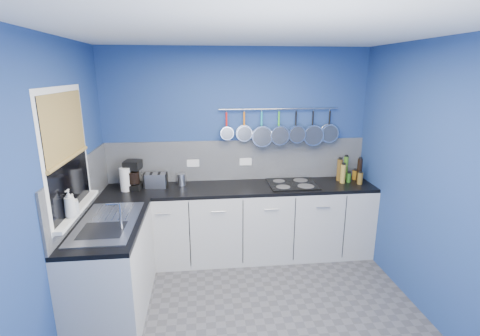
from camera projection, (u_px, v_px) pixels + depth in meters
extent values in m
cube|color=#47474C|center=(254.00, 320.00, 3.27)|extent=(3.20, 3.00, 0.02)
cube|color=white|center=(258.00, 30.00, 2.61)|extent=(3.20, 3.00, 0.02)
cube|color=navy|center=(237.00, 152.00, 4.39)|extent=(3.20, 0.02, 2.50)
cube|color=navy|center=(310.00, 307.00, 1.50)|extent=(3.20, 0.02, 2.50)
cube|color=navy|center=(53.00, 199.00, 2.77)|extent=(0.02, 3.00, 2.50)
cube|color=navy|center=(436.00, 185.00, 3.11)|extent=(0.02, 3.00, 2.50)
cube|color=gray|center=(237.00, 160.00, 4.40)|extent=(3.20, 0.02, 0.50)
cube|color=gray|center=(82.00, 187.00, 3.38)|extent=(0.02, 1.80, 0.50)
cube|color=#B7B5B1|center=(240.00, 223.00, 4.31)|extent=(3.20, 0.60, 0.86)
cube|color=black|center=(240.00, 188.00, 4.19)|extent=(3.20, 0.60, 0.04)
cube|color=#B7B5B1|center=(113.00, 269.00, 3.31)|extent=(0.60, 1.20, 0.86)
cube|color=black|center=(108.00, 224.00, 3.19)|extent=(0.60, 1.20, 0.04)
cube|color=white|center=(67.00, 153.00, 2.99)|extent=(0.01, 1.00, 1.10)
cube|color=black|center=(67.00, 153.00, 2.99)|extent=(0.01, 0.90, 1.00)
cube|color=olive|center=(65.00, 126.00, 2.93)|extent=(0.01, 0.90, 0.55)
cube|color=white|center=(77.00, 210.00, 3.12)|extent=(0.10, 0.98, 0.03)
cube|color=silver|center=(108.00, 222.00, 3.18)|extent=(0.50, 0.95, 0.01)
cube|color=white|center=(193.00, 163.00, 4.33)|extent=(0.15, 0.01, 0.09)
cube|color=white|center=(246.00, 162.00, 4.40)|extent=(0.15, 0.01, 0.09)
cylinder|color=silver|center=(279.00, 109.00, 4.25)|extent=(1.45, 0.02, 0.02)
imported|color=white|center=(69.00, 203.00, 2.90)|extent=(0.10, 0.10, 0.24)
imported|color=white|center=(73.00, 204.00, 2.98)|extent=(0.10, 0.10, 0.17)
cylinder|color=white|center=(125.00, 179.00, 4.01)|extent=(0.12, 0.12, 0.27)
cube|color=silver|center=(156.00, 180.00, 4.14)|extent=(0.27, 0.18, 0.16)
cylinder|color=silver|center=(182.00, 180.00, 4.21)|extent=(0.11, 0.11, 0.14)
cube|color=black|center=(292.00, 184.00, 4.26)|extent=(0.56, 0.50, 0.01)
cylinder|color=#8C5914|center=(355.00, 175.00, 4.45)|extent=(0.07, 0.07, 0.12)
cylinder|color=#3F721E|center=(346.00, 168.00, 4.42)|extent=(0.06, 0.06, 0.29)
cylinder|color=brown|center=(339.00, 170.00, 4.38)|extent=(0.07, 0.07, 0.27)
cylinder|color=black|center=(359.00, 170.00, 4.32)|extent=(0.06, 0.06, 0.30)
cylinder|color=#265919|center=(349.00, 178.00, 4.33)|extent=(0.05, 0.05, 0.11)
cylinder|color=olive|center=(343.00, 174.00, 4.29)|extent=(0.06, 0.06, 0.23)
cylinder|color=brown|center=(360.00, 178.00, 4.26)|extent=(0.06, 0.06, 0.14)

